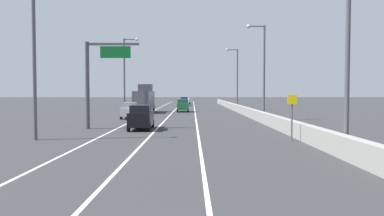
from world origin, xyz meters
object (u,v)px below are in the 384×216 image
Objects in this scene: car_green_0 at (183,106)px; lamp_post_right_second at (262,66)px; lamp_post_left_mid at (126,71)px; overhead_sign_gantry at (96,74)px; car_silver_3 at (131,110)px; lamp_post_left_near at (38,47)px; lamp_post_right_near at (343,33)px; car_black_4 at (141,117)px; car_blue_1 at (185,101)px; car_white_2 at (186,100)px; lamp_post_right_third at (236,75)px; speed_advisory_sign at (292,114)px; box_truck at (144,100)px.

lamp_post_right_second is at bearing -61.87° from car_green_0.
lamp_post_right_second is 1.00× the size of lamp_post_left_mid.
car_silver_3 is (0.87, 12.70, -3.77)m from overhead_sign_gantry.
lamp_post_right_second is 25.41m from lamp_post_left_near.
lamp_post_right_second is at bearing -31.94° from lamp_post_left_mid.
lamp_post_left_mid is at bearing 116.08° from lamp_post_right_near.
lamp_post_right_near is 18.35m from car_black_4.
car_blue_1 is 1.00× the size of car_silver_3.
car_silver_3 is at bearing -97.84° from car_blue_1.
lamp_post_right_second is at bearing -80.40° from car_white_2.
car_black_4 is at bearing 50.03° from lamp_post_left_near.
car_black_4 is (-12.06, -34.67, -5.11)m from lamp_post_right_third.
lamp_post_right_second is at bearing 32.28° from overhead_sign_gantry.
lamp_post_right_near is 80.43m from car_white_2.
lamp_post_left_near is at bearing -113.27° from lamp_post_right_third.
lamp_post_right_third is at bearing 64.80° from overhead_sign_gantry.
overhead_sign_gantry is at bearing -147.72° from lamp_post_right_second.
lamp_post_left_mid reaches higher than speed_advisory_sign.
overhead_sign_gantry is 19.23m from lamp_post_right_second.
lamp_post_right_third is 17.81m from box_truck.
lamp_post_right_second is 1.00× the size of lamp_post_left_near.
box_truck is at bearing 96.68° from car_black_4.
lamp_post_right_second is 1.00× the size of lamp_post_right_third.
car_green_0 is 0.97× the size of car_white_2.
car_blue_1 is 0.57× the size of box_truck.
car_white_2 is at bearing 83.71° from car_silver_3.
car_blue_1 reaches higher than car_white_2.
car_blue_1 is at bearing 90.66° from car_green_0.
car_black_4 is (-12.24, -10.84, -5.11)m from lamp_post_right_second.
box_truck reaches higher than speed_advisory_sign.
car_green_0 reaches higher than car_silver_3.
lamp_post_right_near is 42.19m from box_truck.
car_blue_1 is at bearing 78.68° from box_truck.
car_blue_1 is at bearing 97.56° from speed_advisory_sign.
car_silver_3 is (-13.88, 21.01, -0.80)m from speed_advisory_sign.
lamp_post_left_near is 74.43m from car_white_2.
car_green_0 is at bearing 40.81° from lamp_post_left_mid.
speed_advisory_sign reaches higher than car_blue_1.
lamp_post_right_second is 20.58m from car_green_0.
speed_advisory_sign is 0.28× the size of lamp_post_right_second.
car_blue_1 is at bearing 83.08° from overhead_sign_gantry.
overhead_sign_gantry is 7.95m from lamp_post_left_near.
car_white_2 is at bearing 80.18° from lamp_post_left_mid.
box_truck is at bearing -150.87° from lamp_post_right_third.
car_blue_1 is (-9.69, 43.47, -5.14)m from lamp_post_right_second.
lamp_post_right_near is at bearing -90.82° from lamp_post_right_second.
car_green_0 is at bearing 84.27° from car_black_4.
lamp_post_left_mid is (-15.81, 29.32, 4.39)m from speed_advisory_sign.
lamp_post_right_second reaches higher than box_truck.
lamp_post_right_near is 1.39× the size of box_truck.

